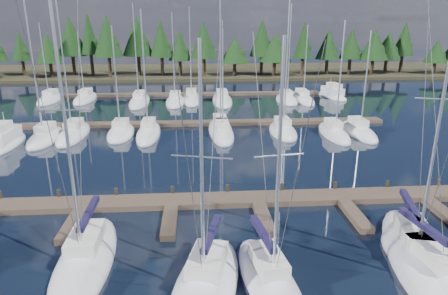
{
  "coord_description": "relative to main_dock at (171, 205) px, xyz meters",
  "views": [
    {
      "loc": [
        1.86,
        -7.61,
        12.38
      ],
      "look_at": [
        3.94,
        22.0,
        2.8
      ],
      "focal_mm": 32.0,
      "sensor_mm": 36.0,
      "label": 1
    }
  ],
  "objects": [
    {
      "name": "front_sailboat_6",
      "position": [
        13.56,
        -8.92,
        0.1
      ],
      "size": [
        3.84,
        9.19,
        15.64
      ],
      "color": "silver",
      "rests_on": "ground"
    },
    {
      "name": "motor_yacht_left",
      "position": [
        -17.8,
        15.25,
        0.26
      ],
      "size": [
        2.8,
        8.25,
        4.11
      ],
      "color": "silver",
      "rests_on": "ground"
    },
    {
      "name": "back_sailboat_rows",
      "position": [
        -0.47,
        27.76,
        0.06
      ],
      "size": [
        44.42,
        32.91,
        17.15
      ],
      "color": "silver",
      "rests_on": "ground"
    },
    {
      "name": "front_sailboat_5",
      "position": [
        13.49,
        -6.82,
        0.09
      ],
      "size": [
        5.29,
        10.5,
        16.03
      ],
      "color": "silver",
      "rests_on": "ground"
    },
    {
      "name": "back_docks",
      "position": [
        0.0,
        32.23,
        -0.0
      ],
      "size": [
        50.0,
        21.8,
        0.4
      ],
      "color": "#4F3F31",
      "rests_on": "ground"
    },
    {
      "name": "front_sailboat_3",
      "position": [
        2.13,
        -8.77,
        0.07
      ],
      "size": [
        4.85,
        8.72,
        12.5
      ],
      "color": "silver",
      "rests_on": "ground"
    },
    {
      "name": "motor_yacht_right",
      "position": [
        24.37,
        39.15,
        0.24
      ],
      "size": [
        4.17,
        8.26,
        3.93
      ],
      "color": "silver",
      "rests_on": "ground"
    },
    {
      "name": "front_sailboat_4",
      "position": [
        5.21,
        -8.95,
        0.08
      ],
      "size": [
        3.7,
        8.75,
        12.61
      ],
      "color": "silver",
      "rests_on": "ground"
    },
    {
      "name": "main_dock",
      "position": [
        0.0,
        0.0,
        0.0
      ],
      "size": [
        44.0,
        6.13,
        0.9
      ],
      "color": "#4F3F31",
      "rests_on": "ground"
    },
    {
      "name": "far_shore",
      "position": [
        0.0,
        72.64,
        0.1
      ],
      "size": [
        220.0,
        30.0,
        0.6
      ],
      "primitive_type": "cube",
      "color": "#312D1B",
      "rests_on": "ground"
    },
    {
      "name": "tree_line",
      "position": [
        -3.09,
        62.87,
        7.19
      ],
      "size": [
        184.79,
        11.61,
        13.62
      ],
      "color": "black",
      "rests_on": "far_shore"
    },
    {
      "name": "ground",
      "position": [
        0.0,
        12.64,
        -0.2
      ],
      "size": [
        260.0,
        260.0,
        0.0
      ],
      "primitive_type": "plane",
      "color": "black",
      "rests_on": "ground"
    },
    {
      "name": "front_sailboat_2",
      "position": [
        -4.15,
        -6.33,
        0.09
      ],
      "size": [
        2.94,
        9.26,
        15.34
      ],
      "color": "silver",
      "rests_on": "ground"
    }
  ]
}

